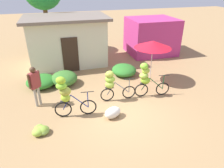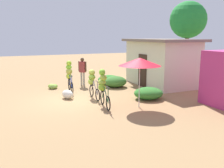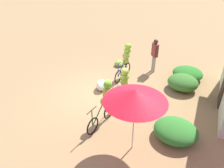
# 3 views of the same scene
# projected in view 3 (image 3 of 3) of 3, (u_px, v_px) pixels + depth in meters

# --- Properties ---
(ground_plane) EXTENTS (60.00, 60.00, 0.00)m
(ground_plane) POSITION_uv_depth(u_px,v_px,m) (101.00, 95.00, 9.50)
(ground_plane) COLOR #9C794E
(hedge_bush_front_left) EXTENTS (1.45, 1.47, 0.56)m
(hedge_bush_front_left) POSITION_uv_depth(u_px,v_px,m) (188.00, 73.00, 10.65)
(hedge_bush_front_left) COLOR #2A7425
(hedge_bush_front_left) RESTS_ON ground
(hedge_bush_front_right) EXTENTS (1.31, 1.38, 0.68)m
(hedge_bush_front_right) POSITION_uv_depth(u_px,v_px,m) (183.00, 82.00, 9.76)
(hedge_bush_front_right) COLOR #39712A
(hedge_bush_front_right) RESTS_ON ground
(hedge_bush_mid) EXTENTS (1.35, 1.47, 0.58)m
(hedge_bush_mid) POSITION_uv_depth(u_px,v_px,m) (176.00, 131.00, 7.09)
(hedge_bush_mid) COLOR #2E7729
(hedge_bush_mid) RESTS_ON ground
(market_umbrella) EXTENTS (1.84, 1.84, 2.19)m
(market_umbrella) POSITION_uv_depth(u_px,v_px,m) (135.00, 96.00, 5.81)
(market_umbrella) COLOR beige
(market_umbrella) RESTS_ON ground
(bicycle_leftmost) EXTENTS (1.63, 0.45, 1.72)m
(bicycle_leftmost) POSITION_uv_depth(u_px,v_px,m) (126.00, 58.00, 10.48)
(bicycle_leftmost) COLOR black
(bicycle_leftmost) RESTS_ON ground
(bicycle_near_pile) EXTENTS (1.62, 0.48, 1.44)m
(bicycle_near_pile) POSITION_uv_depth(u_px,v_px,m) (123.00, 82.00, 8.78)
(bicycle_near_pile) COLOR black
(bicycle_near_pile) RESTS_ON ground
(bicycle_center_loaded) EXTENTS (1.64, 0.45, 1.65)m
(bicycle_center_loaded) POSITION_uv_depth(u_px,v_px,m) (105.00, 100.00, 7.52)
(bicycle_center_loaded) COLOR black
(bicycle_center_loaded) RESTS_ON ground
(banana_pile_on_ground) EXTENTS (0.67, 0.68, 0.29)m
(banana_pile_on_ground) POSITION_uv_depth(u_px,v_px,m) (119.00, 63.00, 12.01)
(banana_pile_on_ground) COLOR #7BA040
(banana_pile_on_ground) RESTS_ON ground
(produce_sack) EXTENTS (0.82, 0.67, 0.44)m
(produce_sack) POSITION_uv_depth(u_px,v_px,m) (101.00, 85.00, 9.79)
(produce_sack) COLOR silver
(produce_sack) RESTS_ON ground
(person_vendor) EXTENTS (0.46, 0.41, 1.77)m
(person_vendor) POSITION_uv_depth(u_px,v_px,m) (155.00, 52.00, 10.94)
(person_vendor) COLOR gray
(person_vendor) RESTS_ON ground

